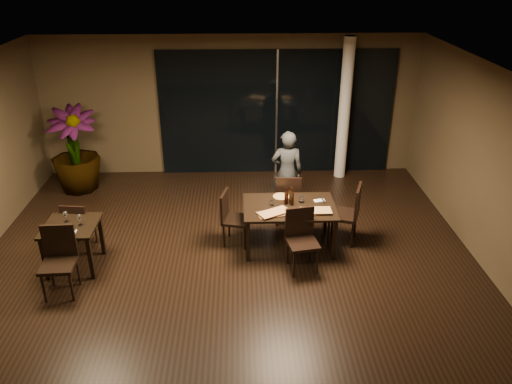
% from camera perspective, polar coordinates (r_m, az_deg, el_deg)
% --- Properties ---
extents(ground, '(8.00, 8.00, 0.00)m').
position_cam_1_polar(ground, '(7.84, -3.15, -9.33)').
color(ground, black).
rests_on(ground, ground).
extents(wall_back, '(8.00, 0.10, 3.00)m').
position_cam_1_polar(wall_back, '(10.87, -3.01, 9.82)').
color(wall_back, '#483B26').
rests_on(wall_back, ground).
extents(wall_right, '(0.10, 8.00, 3.00)m').
position_cam_1_polar(wall_right, '(8.05, 26.75, 0.98)').
color(wall_right, '#483B26').
rests_on(wall_right, ground).
extents(ceiling, '(8.00, 8.00, 0.04)m').
position_cam_1_polar(ceiling, '(6.57, -3.80, 12.68)').
color(ceiling, silver).
rests_on(ceiling, wall_back).
extents(window_panel, '(5.00, 0.06, 2.70)m').
position_cam_1_polar(window_panel, '(10.86, 2.35, 8.99)').
color(window_panel, black).
rests_on(window_panel, ground).
extents(column, '(0.24, 0.24, 3.00)m').
position_cam_1_polar(column, '(10.71, 10.07, 9.21)').
color(column, white).
rests_on(column, ground).
extents(main_table, '(1.50, 1.00, 0.75)m').
position_cam_1_polar(main_table, '(8.20, 3.83, -2.08)').
color(main_table, black).
rests_on(main_table, ground).
extents(side_table, '(0.80, 0.80, 0.75)m').
position_cam_1_polar(side_table, '(8.18, -20.34, -4.32)').
color(side_table, black).
rests_on(side_table, ground).
extents(chair_main_far, '(0.47, 0.47, 0.97)m').
position_cam_1_polar(chair_main_far, '(8.92, 3.65, -0.56)').
color(chair_main_far, black).
rests_on(chair_main_far, ground).
extents(chair_main_near, '(0.53, 0.53, 0.98)m').
position_cam_1_polar(chair_main_near, '(7.75, 5.19, -5.01)').
color(chair_main_near, black).
rests_on(chair_main_near, ground).
extents(chair_main_left, '(0.52, 0.52, 0.94)m').
position_cam_1_polar(chair_main_left, '(8.35, -2.83, -2.68)').
color(chair_main_left, black).
rests_on(chair_main_left, ground).
extents(chair_main_right, '(0.62, 0.62, 1.05)m').
position_cam_1_polar(chair_main_right, '(8.50, 10.60, -2.12)').
color(chair_main_right, black).
rests_on(chair_main_right, ground).
extents(chair_side_far, '(0.45, 0.45, 0.88)m').
position_cam_1_polar(chair_side_far, '(8.65, -19.69, -3.48)').
color(chair_side_far, black).
rests_on(chair_side_far, ground).
extents(chair_side_near, '(0.49, 0.49, 1.02)m').
position_cam_1_polar(chair_side_near, '(7.73, -21.59, -6.87)').
color(chair_side_near, black).
rests_on(chair_side_near, ground).
extents(diner, '(0.55, 0.38, 1.60)m').
position_cam_1_polar(diner, '(9.28, 3.55, 2.27)').
color(diner, '#2D3032').
rests_on(diner, ground).
extents(potted_plant, '(1.13, 1.13, 1.75)m').
position_cam_1_polar(potted_plant, '(10.75, -20.05, 4.53)').
color(potted_plant, '#1F4918').
rests_on(potted_plant, ground).
extents(pizza_board_left, '(0.59, 0.40, 0.01)m').
position_cam_1_polar(pizza_board_left, '(7.91, 2.08, -2.47)').
color(pizza_board_left, '#432A15').
rests_on(pizza_board_left, main_table).
extents(pizza_board_right, '(0.53, 0.35, 0.01)m').
position_cam_1_polar(pizza_board_right, '(8.02, 6.84, -2.25)').
color(pizza_board_right, '#462916').
rests_on(pizza_board_right, main_table).
extents(oblong_pizza_left, '(0.53, 0.43, 0.02)m').
position_cam_1_polar(oblong_pizza_left, '(7.90, 2.08, -2.36)').
color(oblong_pizza_left, '#671009').
rests_on(oblong_pizza_left, pizza_board_left).
extents(oblong_pizza_right, '(0.47, 0.23, 0.02)m').
position_cam_1_polar(oblong_pizza_right, '(8.01, 6.85, -2.14)').
color(oblong_pizza_right, maroon).
rests_on(oblong_pizza_right, pizza_board_right).
extents(round_pizza, '(0.27, 0.27, 0.01)m').
position_cam_1_polar(round_pizza, '(8.44, 2.88, -0.55)').
color(round_pizza, '#BD4115').
rests_on(round_pizza, main_table).
extents(bottle_a, '(0.06, 0.06, 0.29)m').
position_cam_1_polar(bottle_a, '(8.17, 3.49, -0.46)').
color(bottle_a, black).
rests_on(bottle_a, main_table).
extents(bottle_b, '(0.07, 0.07, 0.31)m').
position_cam_1_polar(bottle_b, '(8.14, 4.12, -0.49)').
color(bottle_b, black).
rests_on(bottle_b, main_table).
extents(bottle_c, '(0.06, 0.06, 0.28)m').
position_cam_1_polar(bottle_c, '(8.22, 4.01, -0.31)').
color(bottle_c, black).
rests_on(bottle_c, main_table).
extents(tumbler_left, '(0.07, 0.07, 0.08)m').
position_cam_1_polar(tumbler_left, '(8.16, 1.81, -1.25)').
color(tumbler_left, white).
rests_on(tumbler_left, main_table).
extents(tumbler_right, '(0.08, 0.08, 0.10)m').
position_cam_1_polar(tumbler_right, '(8.29, 5.23, -0.84)').
color(tumbler_right, white).
rests_on(tumbler_right, main_table).
extents(napkin_near, '(0.19, 0.11, 0.01)m').
position_cam_1_polar(napkin_near, '(8.11, 7.82, -1.94)').
color(napkin_near, silver).
rests_on(napkin_near, main_table).
extents(napkin_far, '(0.20, 0.14, 0.01)m').
position_cam_1_polar(napkin_far, '(8.37, 7.25, -0.98)').
color(napkin_far, white).
rests_on(napkin_far, main_table).
extents(wine_glass_a, '(0.07, 0.07, 0.17)m').
position_cam_1_polar(wine_glass_a, '(8.19, -20.91, -2.66)').
color(wine_glass_a, white).
rests_on(wine_glass_a, side_table).
extents(wine_glass_b, '(0.08, 0.08, 0.17)m').
position_cam_1_polar(wine_glass_b, '(8.02, -19.51, -3.03)').
color(wine_glass_b, white).
rests_on(wine_glass_b, side_table).
extents(side_napkin, '(0.18, 0.11, 0.01)m').
position_cam_1_polar(side_napkin, '(7.90, -20.49, -4.31)').
color(side_napkin, white).
rests_on(side_napkin, side_table).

